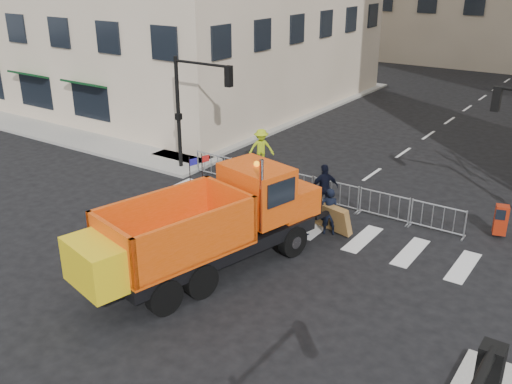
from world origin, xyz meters
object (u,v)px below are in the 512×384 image
Objects in this scene: cop_b at (301,208)px; worker at (261,148)px; newspaper_box at (501,220)px; cop_c at (324,188)px; plow_truck at (207,225)px; cop_a at (329,211)px.

cop_b is 6.94m from worker.
cop_b is at bearing -165.77° from newspaper_box.
cop_c reaches higher than cop_b.
cop_b is 1.03× the size of worker.
worker reaches higher than newspaper_box.
plow_truck is 5.20× the size of cop_b.
plow_truck is 6.52m from cop_c.
cop_b is at bearing -1.18° from cop_a.
cop_a is at bearing -125.38° from cop_b.
cop_a reaches higher than newspaper_box.
cop_c reaches higher than newspaper_box.
worker is at bearing -78.19° from cop_c.
plow_truck is at bearing 33.62° from cop_c.
plow_truck is 5.60× the size of cop_a.
cop_c is at bearing -55.31° from cop_b.
cop_c is 1.05× the size of worker.
cop_c is (-1.13, 1.74, 0.09)m from cop_a.
worker reaches higher than cop_c.
cop_a is at bearing 73.51° from cop_c.
plow_truck is at bearing 106.22° from cop_b.
cop_c is at bearing 6.56° from plow_truck.
cop_c is at bearing -83.55° from cop_a.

